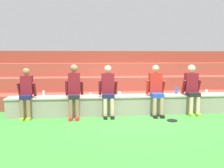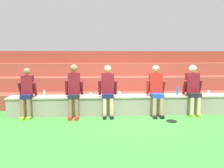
# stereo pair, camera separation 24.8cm
# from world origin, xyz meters

# --- Properties ---
(ground_plane) EXTENTS (80.00, 80.00, 0.00)m
(ground_plane) POSITION_xyz_m (0.00, 0.00, 0.00)
(ground_plane) COLOR #388433
(stone_seating_wall) EXTENTS (7.06, 0.55, 0.56)m
(stone_seating_wall) POSITION_xyz_m (0.00, 0.26, 0.30)
(stone_seating_wall) COLOR gray
(stone_seating_wall) RESTS_ON ground
(brick_bleachers) EXTENTS (10.67, 2.86, 1.92)m
(brick_bleachers) POSITION_xyz_m (0.00, 2.62, 0.72)
(brick_bleachers) COLOR #974031
(brick_bleachers) RESTS_ON ground
(person_far_left) EXTENTS (0.49, 0.52, 1.39)m
(person_far_left) POSITION_xyz_m (-2.92, 0.01, 0.74)
(person_far_left) COLOR #996B4C
(person_far_left) RESTS_ON ground
(person_left_of_center) EXTENTS (0.50, 0.57, 1.49)m
(person_left_of_center) POSITION_xyz_m (-1.63, -0.01, 0.80)
(person_left_of_center) COLOR #996B4C
(person_left_of_center) RESTS_ON ground
(person_center) EXTENTS (0.53, 0.51, 1.46)m
(person_center) POSITION_xyz_m (-0.68, 0.00, 0.79)
(person_center) COLOR beige
(person_center) RESTS_ON ground
(person_right_of_center) EXTENTS (0.54, 0.58, 1.46)m
(person_right_of_center) POSITION_xyz_m (0.71, 0.00, 0.79)
(person_right_of_center) COLOR tan
(person_right_of_center) RESTS_ON ground
(person_far_right) EXTENTS (0.55, 0.55, 1.46)m
(person_far_right) POSITION_xyz_m (1.79, 0.02, 0.80)
(person_far_right) COLOR beige
(person_far_right) RESTS_ON ground
(water_bottle_mid_right) EXTENTS (0.06, 0.06, 0.21)m
(water_bottle_mid_right) POSITION_xyz_m (-2.51, 0.27, 0.66)
(water_bottle_mid_right) COLOR silver
(water_bottle_mid_right) RESTS_ON stone_seating_wall
(water_bottle_near_left) EXTENTS (0.08, 0.08, 0.23)m
(water_bottle_near_left) POSITION_xyz_m (1.43, 0.31, 0.67)
(water_bottle_near_left) COLOR blue
(water_bottle_near_left) RESTS_ON stone_seating_wall
(plastic_cup_middle) EXTENTS (0.09, 0.09, 0.12)m
(plastic_cup_middle) POSITION_xyz_m (-0.33, 0.24, 0.62)
(plastic_cup_middle) COLOR white
(plastic_cup_middle) RESTS_ON stone_seating_wall
(plastic_cup_right_end) EXTENTS (0.08, 0.08, 0.10)m
(plastic_cup_right_end) POSITION_xyz_m (-1.17, 0.24, 0.61)
(plastic_cup_right_end) COLOR white
(plastic_cup_right_end) RESTS_ON stone_seating_wall
(plastic_cup_left_end) EXTENTS (0.08, 0.08, 0.13)m
(plastic_cup_left_end) POSITION_xyz_m (2.40, 0.31, 0.62)
(plastic_cup_left_end) COLOR white
(plastic_cup_left_end) RESTS_ON stone_seating_wall
(frisbee) EXTENTS (0.28, 0.28, 0.02)m
(frisbee) POSITION_xyz_m (0.98, -0.60, 0.01)
(frisbee) COLOR black
(frisbee) RESTS_ON ground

